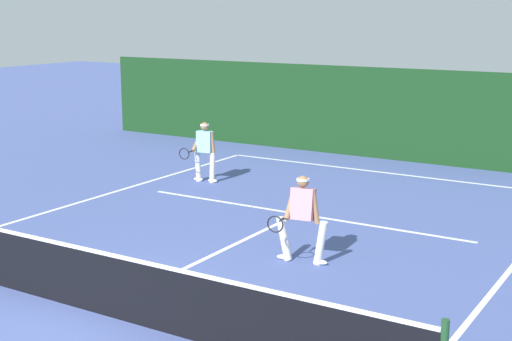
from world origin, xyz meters
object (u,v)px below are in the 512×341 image
object	(u,v)px
tennis_ball	(198,287)
tennis_ball_extra	(106,263)
player_near	(302,215)
player_far	(205,150)

from	to	relation	value
tennis_ball	tennis_ball_extra	distance (m)	2.01
tennis_ball_extra	tennis_ball	bearing A→B (deg)	-1.88
player_near	player_far	xyz separation A→B (m)	(-5.04, 4.18, -0.00)
player_near	tennis_ball_extra	world-z (taller)	player_near
player_near	tennis_ball_extra	distance (m)	3.48
player_near	player_far	distance (m)	6.55
tennis_ball	player_far	bearing A→B (deg)	124.69
player_far	tennis_ball	xyz separation A→B (m)	(4.25, -6.14, -0.81)
tennis_ball	tennis_ball_extra	bearing A→B (deg)	178.12
tennis_ball	tennis_ball_extra	xyz separation A→B (m)	(-2.01, 0.07, 0.00)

